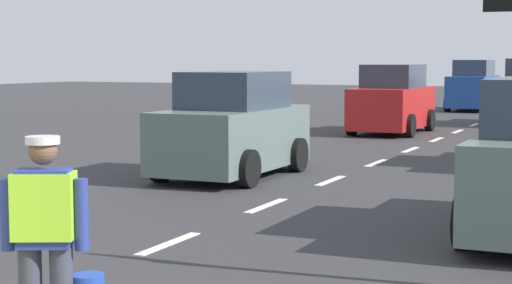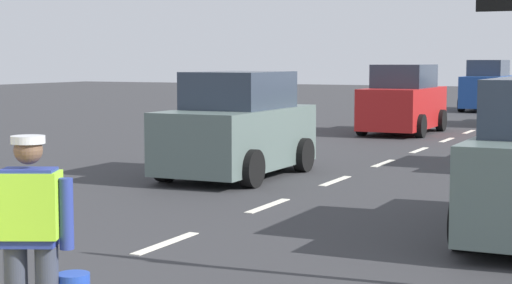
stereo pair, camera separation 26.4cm
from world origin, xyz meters
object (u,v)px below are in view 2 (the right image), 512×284
object	(u,v)px
road_worker	(34,232)
car_oncoming_third	(488,87)
car_oncoming_lead	(238,128)
car_oncoming_second	(403,101)

from	to	relation	value
road_worker	car_oncoming_third	world-z (taller)	car_oncoming_third
road_worker	car_oncoming_lead	size ratio (longest dim) A/B	0.43
car_oncoming_lead	car_oncoming_third	distance (m)	23.82
road_worker	car_oncoming_lead	world-z (taller)	car_oncoming_lead
car_oncoming_lead	car_oncoming_third	world-z (taller)	car_oncoming_third
car_oncoming_third	road_worker	bearing A→B (deg)	-85.39
car_oncoming_lead	car_oncoming_third	xyz separation A→B (m)	(0.34, 23.82, 0.10)
car_oncoming_lead	car_oncoming_second	distance (m)	10.87
car_oncoming_lead	road_worker	bearing A→B (deg)	-72.42
road_worker	car_oncoming_second	distance (m)	20.65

